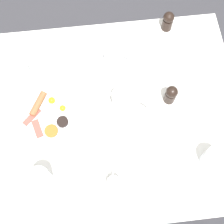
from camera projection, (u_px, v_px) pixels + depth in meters
name	position (u px, v px, depth m)	size (l,w,h in m)	color
ground_plane	(112.00, 154.00, 2.04)	(8.00, 8.00, 0.00)	#333338
table	(112.00, 119.00, 1.41)	(0.94, 1.13, 0.75)	white
breakfast_plate	(49.00, 116.00, 1.33)	(0.27, 0.27, 0.04)	white
teapot_near	(126.00, 100.00, 1.32)	(0.12, 0.19, 0.12)	white
teacup_with_saucer_left	(114.00, 58.00, 1.41)	(0.13, 0.14, 0.07)	white
teacup_with_saucer_right	(20.00, 73.00, 1.38)	(0.13, 0.13, 0.07)	white
water_glass_tall	(41.00, 179.00, 1.19)	(0.08, 0.08, 0.12)	white
water_glass_short	(213.00, 159.00, 1.23)	(0.08, 0.08, 0.10)	white
creamer_jug	(114.00, 183.00, 1.21)	(0.08, 0.06, 0.06)	white
pepper_grinder	(171.00, 94.00, 1.32)	(0.05, 0.05, 0.11)	black
salt_grinder	(168.00, 21.00, 1.46)	(0.05, 0.05, 0.11)	black
fork_by_plate	(172.00, 156.00, 1.28)	(0.10, 0.17, 0.00)	silver
knife_by_plate	(177.00, 61.00, 1.44)	(0.15, 0.16, 0.00)	silver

